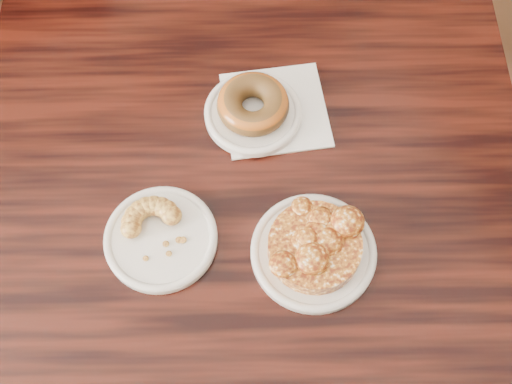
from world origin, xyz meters
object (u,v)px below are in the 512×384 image
object	(u,v)px
cafe_table	(251,284)
cruller_fragment	(159,234)
apple_fritter	(315,245)
glazed_donut	(253,104)
chair_far	(1,27)

from	to	relation	value
cafe_table	cruller_fragment	distance (m)	0.42
cafe_table	apple_fritter	world-z (taller)	apple_fritter
glazed_donut	cruller_fragment	distance (m)	0.25
cafe_table	apple_fritter	size ratio (longest dim) A/B	4.87
chair_far	apple_fritter	world-z (taller)	chair_far
glazed_donut	apple_fritter	distance (m)	0.25
chair_far	cruller_fragment	bearing A→B (deg)	99.77
apple_fritter	chair_far	bearing A→B (deg)	115.25
apple_fritter	cruller_fragment	world-z (taller)	apple_fritter
apple_fritter	cruller_fragment	bearing A→B (deg)	154.78
glazed_donut	apple_fritter	size ratio (longest dim) A/B	0.64
cafe_table	glazed_donut	bearing A→B (deg)	87.49
cafe_table	cruller_fragment	bearing A→B (deg)	-157.43
glazed_donut	apple_fritter	bearing A→B (deg)	-89.39
glazed_donut	cruller_fragment	size ratio (longest dim) A/B	1.11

